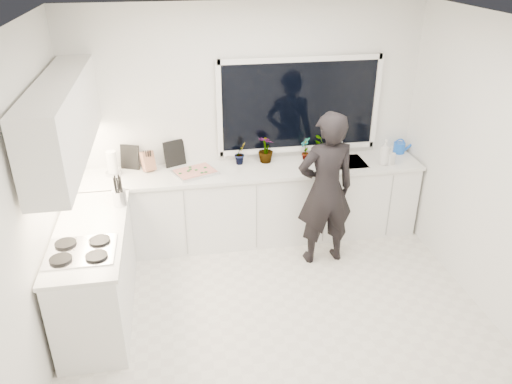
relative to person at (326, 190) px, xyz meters
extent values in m
cube|color=beige|center=(-0.70, -0.87, -0.88)|extent=(4.00, 3.50, 0.02)
cube|color=white|center=(-0.70, 0.89, 0.48)|extent=(4.00, 0.02, 2.70)
cube|color=white|center=(-2.71, -0.87, 0.48)|extent=(0.02, 3.50, 2.70)
cube|color=white|center=(1.31, -0.87, 0.48)|extent=(0.02, 3.50, 2.70)
cube|color=white|center=(-0.70, -0.87, 1.84)|extent=(4.00, 3.50, 0.02)
cube|color=black|center=(-0.10, 0.85, 0.68)|extent=(1.80, 0.02, 1.00)
cube|color=white|center=(-0.70, 0.58, -0.43)|extent=(3.92, 0.58, 0.88)
cube|color=white|center=(-2.37, -0.52, -0.43)|extent=(0.58, 1.60, 0.88)
cube|color=silver|center=(-0.70, 0.57, 0.03)|extent=(3.94, 0.62, 0.04)
cube|color=silver|center=(-2.37, -0.52, 0.03)|extent=(0.62, 1.60, 0.04)
cube|color=white|center=(-2.49, -0.17, 0.98)|extent=(0.34, 2.10, 0.70)
cube|color=silver|center=(0.35, 0.58, 0.00)|extent=(0.58, 0.42, 0.14)
cylinder|color=silver|center=(0.35, 0.78, 0.16)|extent=(0.03, 0.03, 0.22)
cube|color=black|center=(-2.39, -0.87, 0.06)|extent=(0.56, 0.48, 0.03)
imported|color=black|center=(0.00, 0.00, 0.00)|extent=(0.66, 0.46, 1.74)
cube|color=silver|center=(-1.35, 0.55, 0.06)|extent=(0.54, 0.48, 0.03)
cube|color=red|center=(-1.35, 0.55, 0.08)|extent=(0.49, 0.43, 0.01)
cylinder|color=blue|center=(1.15, 0.74, 0.11)|extent=(0.17, 0.17, 0.13)
cylinder|color=silver|center=(-2.25, 0.68, 0.18)|extent=(0.13, 0.13, 0.26)
cube|color=olive|center=(-1.86, 0.72, 0.16)|extent=(0.16, 0.15, 0.22)
cylinder|color=silver|center=(-2.12, -0.07, 0.13)|extent=(0.15, 0.15, 0.16)
cube|color=black|center=(-2.06, 0.82, 0.19)|extent=(0.21, 0.10, 0.28)
cube|color=black|center=(-1.56, 0.82, 0.20)|extent=(0.24, 0.12, 0.30)
imported|color=#26662D|center=(-0.81, 0.74, 0.18)|extent=(0.18, 0.18, 0.26)
imported|color=#26662D|center=(-0.51, 0.74, 0.21)|extent=(0.25, 0.25, 0.32)
imported|color=#26662D|center=(-0.04, 0.74, 0.19)|extent=(0.11, 0.15, 0.27)
imported|color=#26662D|center=(0.20, 0.74, 0.18)|extent=(0.25, 0.22, 0.26)
imported|color=#D8BF66|center=(0.82, 0.43, 0.20)|extent=(0.15, 0.15, 0.31)
imported|color=#D8BF66|center=(0.89, 0.43, 0.15)|extent=(0.13, 0.13, 0.21)
camera|label=1|loc=(-1.55, -4.56, 2.37)|focal=35.00mm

